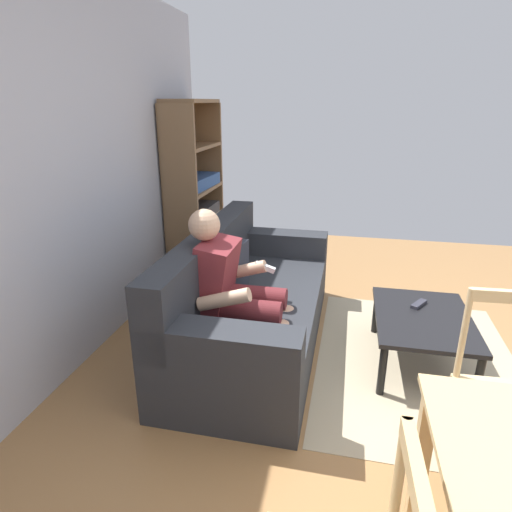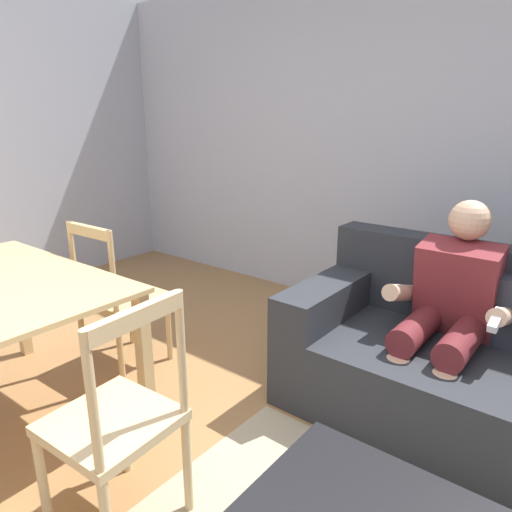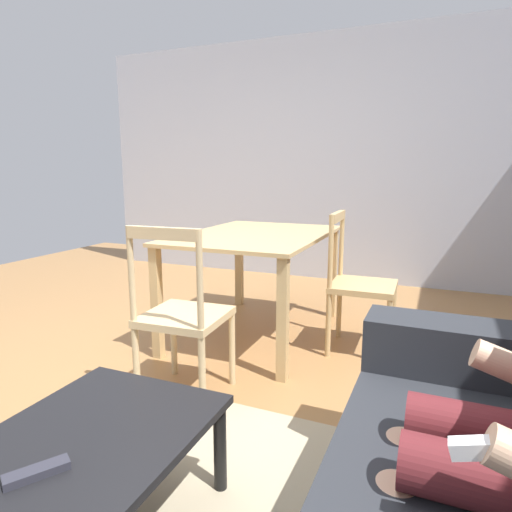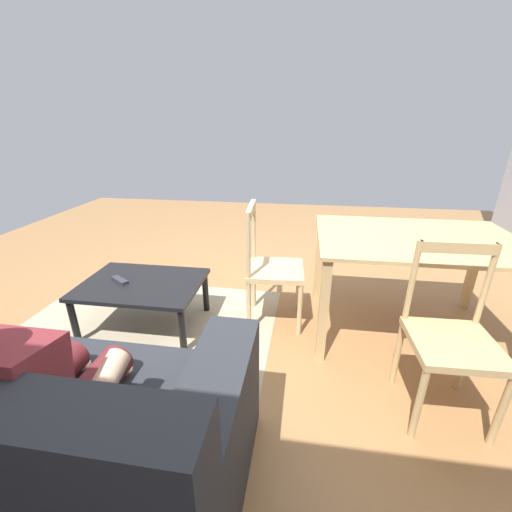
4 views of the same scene
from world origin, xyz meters
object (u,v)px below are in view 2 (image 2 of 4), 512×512
(couch, at_px, (505,376))
(dining_chair_near_wall, at_px, (119,297))
(dining_chair_facing_couch, at_px, (117,423))
(person_lounging, at_px, (448,310))

(couch, relative_size, dining_chair_near_wall, 2.25)
(couch, relative_size, dining_chair_facing_couch, 2.23)
(dining_chair_near_wall, height_order, dining_chair_facing_couch, dining_chair_facing_couch)
(person_lounging, bearing_deg, dining_chair_facing_couch, -115.48)
(dining_chair_near_wall, distance_m, dining_chair_facing_couch, 1.26)
(dining_chair_near_wall, bearing_deg, person_lounging, 23.67)
(couch, xyz_separation_m, dining_chair_near_wall, (-2.04, -0.74, 0.14))
(couch, xyz_separation_m, person_lounging, (-0.31, 0.02, 0.26))
(couch, bearing_deg, person_lounging, 175.90)
(person_lounging, relative_size, dining_chair_facing_couch, 1.18)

